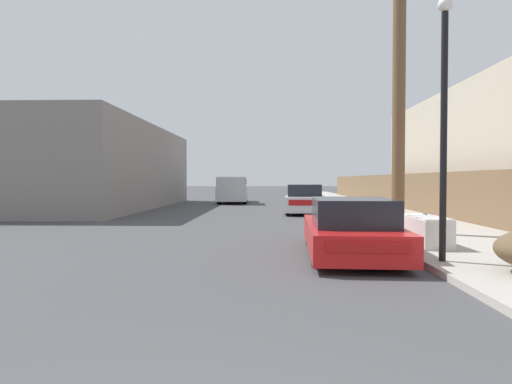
{
  "coord_description": "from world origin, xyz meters",
  "views": [
    {
      "loc": [
        0.42,
        -1.7,
        1.6
      ],
      "look_at": [
        -0.05,
        13.34,
        1.19
      ],
      "focal_mm": 32.0,
      "sensor_mm": 36.0,
      "label": 1
    }
  ],
  "objects_px": {
    "pickup_truck": "(233,190)",
    "street_lamp": "(444,109)",
    "car_parked_mid": "(305,200)",
    "discarded_fridge": "(426,231)",
    "utility_pole": "(399,82)",
    "parked_sports_car_red": "(350,229)"
  },
  "relations": [
    {
      "from": "discarded_fridge",
      "to": "car_parked_mid",
      "type": "xyz_separation_m",
      "value": [
        -1.88,
        11.25,
        0.2
      ]
    },
    {
      "from": "pickup_truck",
      "to": "street_lamp",
      "type": "bearing_deg",
      "value": 102.42
    },
    {
      "from": "discarded_fridge",
      "to": "utility_pole",
      "type": "relative_size",
      "value": 0.21
    },
    {
      "from": "street_lamp",
      "to": "utility_pole",
      "type": "bearing_deg",
      "value": 84.2
    },
    {
      "from": "pickup_truck",
      "to": "car_parked_mid",
      "type": "bearing_deg",
      "value": 112.46
    },
    {
      "from": "discarded_fridge",
      "to": "pickup_truck",
      "type": "xyz_separation_m",
      "value": [
        -6.06,
        20.6,
        0.45
      ]
    },
    {
      "from": "parked_sports_car_red",
      "to": "car_parked_mid",
      "type": "xyz_separation_m",
      "value": [
        -0.04,
        12.04,
        0.09
      ]
    },
    {
      "from": "car_parked_mid",
      "to": "pickup_truck",
      "type": "height_order",
      "value": "pickup_truck"
    },
    {
      "from": "pickup_truck",
      "to": "discarded_fridge",
      "type": "bearing_deg",
      "value": 104.78
    },
    {
      "from": "car_parked_mid",
      "to": "utility_pole",
      "type": "xyz_separation_m",
      "value": [
        1.95,
        -8.73,
        3.69
      ]
    },
    {
      "from": "pickup_truck",
      "to": "utility_pole",
      "type": "xyz_separation_m",
      "value": [
        6.13,
        -18.07,
        3.45
      ]
    },
    {
      "from": "parked_sports_car_red",
      "to": "street_lamp",
      "type": "bearing_deg",
      "value": -38.64
    },
    {
      "from": "discarded_fridge",
      "to": "pickup_truck",
      "type": "bearing_deg",
      "value": 105.41
    },
    {
      "from": "parked_sports_car_red",
      "to": "car_parked_mid",
      "type": "relative_size",
      "value": 1.03
    },
    {
      "from": "discarded_fridge",
      "to": "street_lamp",
      "type": "xyz_separation_m",
      "value": [
        -0.4,
        -2.05,
        2.43
      ]
    },
    {
      "from": "discarded_fridge",
      "to": "parked_sports_car_red",
      "type": "distance_m",
      "value": 2.01
    },
    {
      "from": "discarded_fridge",
      "to": "parked_sports_car_red",
      "type": "bearing_deg",
      "value": -157.69
    },
    {
      "from": "parked_sports_car_red",
      "to": "utility_pole",
      "type": "xyz_separation_m",
      "value": [
        1.91,
        3.32,
        3.79
      ]
    },
    {
      "from": "street_lamp",
      "to": "discarded_fridge",
      "type": "bearing_deg",
      "value": 79.09
    },
    {
      "from": "utility_pole",
      "to": "car_parked_mid",
      "type": "bearing_deg",
      "value": 102.62
    },
    {
      "from": "car_parked_mid",
      "to": "pickup_truck",
      "type": "bearing_deg",
      "value": 118.51
    },
    {
      "from": "parked_sports_car_red",
      "to": "car_parked_mid",
      "type": "bearing_deg",
      "value": 92.68
    }
  ]
}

